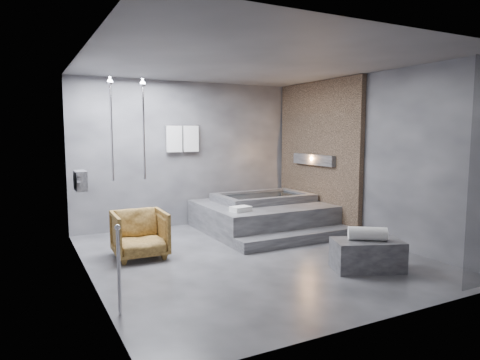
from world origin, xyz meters
TOP-DOWN VIEW (x-y plane):
  - room at (0.40, 0.24)m, footprint 5.00×5.04m
  - tub_deck at (1.05, 1.45)m, footprint 2.20×2.00m
  - tub_step at (1.05, 0.27)m, footprint 2.20×0.36m
  - concrete_bench at (1.08, -1.28)m, footprint 1.02×0.79m
  - driftwood_chair at (-1.46, 0.70)m, footprint 0.76×0.78m
  - rolled_towel at (1.07, -1.27)m, footprint 0.51×0.44m
  - deck_towel at (0.30, 0.88)m, footprint 0.35×0.28m

SIDE VIEW (x-z plane):
  - tub_step at x=1.05m, z-range 0.00..0.18m
  - concrete_bench at x=1.08m, z-range 0.00..0.40m
  - tub_deck at x=1.05m, z-range 0.00..0.50m
  - driftwood_chair at x=-1.46m, z-range 0.00..0.69m
  - rolled_towel at x=1.07m, z-range 0.40..0.58m
  - deck_towel at x=0.30m, z-range 0.50..0.59m
  - room at x=0.40m, z-range 0.32..3.14m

